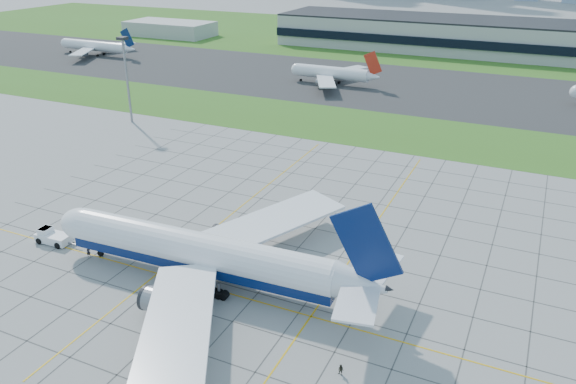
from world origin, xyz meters
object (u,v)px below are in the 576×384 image
at_px(airliner, 202,253).
at_px(pushback_tug, 52,237).
at_px(light_mast, 126,69).
at_px(distant_jet_1, 333,73).
at_px(distant_jet_0, 96,46).
at_px(crew_near, 89,252).
at_px(crew_far, 341,370).

height_order(airliner, pushback_tug, airliner).
relative_size(light_mast, distant_jet_1, 0.60).
relative_size(airliner, distant_jet_0, 1.44).
bearing_deg(crew_near, distant_jet_0, 77.97).
distance_m(airliner, distant_jet_1, 140.56).
relative_size(pushback_tug, distant_jet_1, 0.23).
xyz_separation_m(pushback_tug, crew_far, (60.50, -10.30, -0.40)).
xyz_separation_m(crew_near, crew_far, (50.74, -9.15, -0.11)).
xyz_separation_m(light_mast, crew_near, (45.54, -67.59, -15.27)).
bearing_deg(crew_far, airliner, 166.47).
height_order(airliner, distant_jet_1, airliner).
bearing_deg(crew_far, distant_jet_1, 119.37).
distance_m(light_mast, airliner, 95.35).
xyz_separation_m(airliner, pushback_tug, (-32.54, -0.85, -4.03)).
relative_size(light_mast, crew_near, 14.01).
height_order(light_mast, distant_jet_1, light_mast).
bearing_deg(airliner, pushback_tug, 178.99).
bearing_deg(distant_jet_1, crew_near, -87.21).
relative_size(distant_jet_0, distant_jet_1, 1.00).
height_order(light_mast, crew_near, light_mast).
bearing_deg(crew_near, airliner, -48.88).
relative_size(airliner, pushback_tug, 6.33).
distance_m(pushback_tug, distant_jet_1, 138.33).
xyz_separation_m(light_mast, airliner, (68.32, -65.60, -10.96)).
bearing_deg(distant_jet_0, crew_far, -40.59).
xyz_separation_m(pushback_tug, crew_near, (9.76, -1.14, -0.28)).
xyz_separation_m(airliner, crew_near, (-22.78, -1.99, -4.31)).
xyz_separation_m(airliner, distant_jet_1, (-29.56, 137.41, -0.74)).
distance_m(light_mast, pushback_tug, 76.94).
bearing_deg(crew_far, crew_near, 177.98).
bearing_deg(distant_jet_0, distant_jet_1, -3.57).
bearing_deg(crew_near, crew_far, -64.10).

